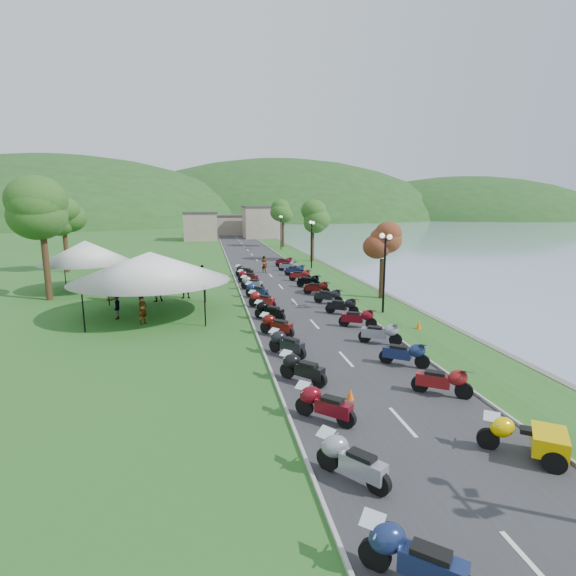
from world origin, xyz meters
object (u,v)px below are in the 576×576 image
yellow_trike (523,439)px  pedestrian_c (117,319)px  vendor_tent_main (151,284)px  pedestrian_b (157,301)px  pedestrian_a (144,324)px

yellow_trike → pedestrian_c: size_ratio=1.38×
vendor_tent_main → pedestrian_b: bearing=92.4°
vendor_tent_main → pedestrian_a: vendor_tent_main is taller
yellow_trike → pedestrian_a: yellow_trike is taller
vendor_tent_main → pedestrian_c: size_ratio=3.86×
pedestrian_b → vendor_tent_main: bearing=71.4°
pedestrian_c → yellow_trike: bearing=31.8°
pedestrian_a → pedestrian_b: pedestrian_b is taller
yellow_trike → vendor_tent_main: vendor_tent_main is taller
pedestrian_b → yellow_trike: bearing=97.2°
yellow_trike → pedestrian_b: 25.59m
pedestrian_a → pedestrian_c: size_ratio=1.00×
pedestrian_c → vendor_tent_main: bearing=101.0°
yellow_trike → vendor_tent_main: (-11.92, 18.46, 1.47)m
vendor_tent_main → pedestrian_c: bearing=-162.7°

